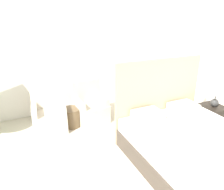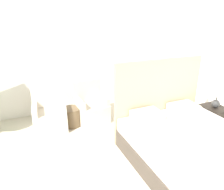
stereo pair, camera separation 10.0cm
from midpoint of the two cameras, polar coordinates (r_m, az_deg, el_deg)
wall_back at (r=5.32m, az=-6.89°, el=11.60°), size 10.00×0.06×2.90m
bed at (r=3.78m, az=20.65°, el=-12.45°), size 1.80×2.12×1.53m
armchair_near_window_left at (r=4.70m, az=-15.31°, el=-5.52°), size 0.71×0.65×0.89m
armchair_near_window_right at (r=4.88m, az=-4.79°, el=-3.79°), size 0.69×0.62×0.89m
nightstand at (r=4.96m, az=25.28°, el=-5.60°), size 0.42×0.50×0.52m
table_lamp at (r=4.74m, az=26.42°, el=0.59°), size 0.31×0.31×0.47m
side_table at (r=4.76m, az=-9.78°, el=-5.63°), size 0.39×0.39×0.40m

